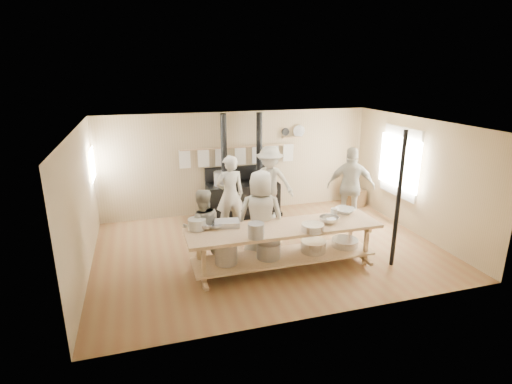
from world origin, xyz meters
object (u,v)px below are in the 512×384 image
cook_far_left (230,195)px  cook_by_window (270,183)px  prep_table (284,243)px  cook_left (203,228)px  cook_center (261,216)px  roasting_pan (227,223)px  cook_right (351,187)px  stove (242,196)px  chair (355,196)px

cook_far_left → cook_by_window: size_ratio=0.99×
prep_table → cook_left: bearing=157.8°
prep_table → cook_by_window: size_ratio=1.97×
cook_center → roasting_pan: size_ratio=3.94×
cook_right → cook_by_window: cook_right is taller
prep_table → cook_right: bearing=36.0°
cook_by_window → cook_right: bearing=-8.1°
cook_right → roasting_pan: (-3.31, -1.35, -0.04)m
cook_far_left → cook_center: size_ratio=1.00×
prep_table → cook_far_left: 2.11m
stove → prep_table: (-0.00, -3.02, -0.00)m
stove → cook_far_left: stove is taller
cook_center → cook_by_window: 2.31m
cook_left → cook_right: 3.88m
cook_left → cook_far_left: bearing=-117.8°
cook_by_window → roasting_pan: cook_by_window is taller
cook_by_window → cook_left: bearing=-113.1°
cook_left → chair: bearing=-150.1°
prep_table → cook_by_window: bearing=77.2°
stove → roasting_pan: size_ratio=5.69×
prep_table → cook_center: cook_center is taller
stove → chair: bearing=-2.7°
cook_left → roasting_pan: cook_left is taller
prep_table → chair: bearing=42.3°
stove → cook_center: stove is taller
cook_far_left → cook_right: size_ratio=0.96×
prep_table → roasting_pan: bearing=161.7°
cook_right → cook_far_left: bearing=17.9°
cook_left → cook_by_window: size_ratio=0.83×
stove → cook_left: (-1.41, -2.44, 0.24)m
cook_center → chair: size_ratio=2.00×
stove → cook_right: (2.31, -1.34, 0.42)m
cook_left → chair: size_ratio=1.68×
cook_center → chair: cook_center is taller
cook_center → chair: (3.44, 2.36, -0.64)m
prep_table → cook_center: (-0.29, 0.51, 0.38)m
stove → cook_far_left: bearing=-118.6°
cook_far_left → cook_by_window: cook_by_window is taller
prep_table → cook_left: size_ratio=2.38×
stove → roasting_pan: bearing=-110.4°
prep_table → chair: size_ratio=4.00×
stove → cook_center: bearing=-96.6°
prep_table → stove: bearing=90.0°
cook_far_left → cook_by_window: bearing=-153.5°
roasting_pan → cook_right: bearing=22.2°
cook_by_window → chair: 2.65m
cook_far_left → cook_left: bearing=56.6°
cook_center → chair: 4.22m
cook_left → cook_right: (3.72, 1.10, 0.19)m
cook_far_left → cook_center: (0.27, -1.49, -0.00)m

